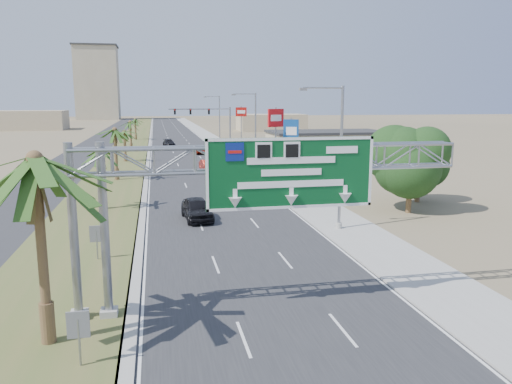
{
  "coord_description": "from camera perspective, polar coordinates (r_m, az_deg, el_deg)",
  "views": [
    {
      "loc": [
        -5.04,
        -10.49,
        8.98
      ],
      "look_at": [
        0.13,
        15.15,
        4.2
      ],
      "focal_mm": 35.0,
      "sensor_mm": 36.0,
      "label": 1
    }
  ],
  "objects": [
    {
      "name": "building_distant_right",
      "position": [
        154.65,
        1.72,
        7.95
      ],
      "size": [
        20.0,
        12.0,
        5.0
      ],
      "primitive_type": "cube",
      "color": "tan",
      "rests_on": "ground"
    },
    {
      "name": "streetlight_far",
      "position": [
        99.35,
        -4.29,
        7.86
      ],
      "size": [
        3.27,
        0.44,
        10.0
      ],
      "color": "gray",
      "rests_on": "ground"
    },
    {
      "name": "road",
      "position": [
        120.93,
        -9.03,
        5.98
      ],
      "size": [
        12.0,
        300.0,
        0.02
      ],
      "primitive_type": "cube",
      "color": "#28282B",
      "rests_on": "ground"
    },
    {
      "name": "palm_row_d",
      "position": [
        76.76,
        -14.81,
        6.61
      ],
      "size": [
        3.99,
        3.99,
        5.45
      ],
      "color": "brown",
      "rests_on": "ground"
    },
    {
      "name": "building_distant_left",
      "position": [
        175.21,
        -24.8,
        7.46
      ],
      "size": [
        24.0,
        14.0,
        6.0
      ],
      "primitive_type": "cube",
      "color": "tan",
      "rests_on": "ground"
    },
    {
      "name": "sign_gantry",
      "position": [
        21.0,
        -0.37,
        2.36
      ],
      "size": [
        16.75,
        1.24,
        7.5
      ],
      "color": "gray",
      "rests_on": "ground"
    },
    {
      "name": "car_left_lane",
      "position": [
        38.41,
        -6.78,
        -1.94
      ],
      "size": [
        2.42,
        5.12,
        1.69
      ],
      "primitive_type": "imported",
      "rotation": [
        0.0,
        0.0,
        0.09
      ],
      "color": "black",
      "rests_on": "ground"
    },
    {
      "name": "streetlight_near",
      "position": [
        35.02,
        9.34,
        3.19
      ],
      "size": [
        3.27,
        0.44,
        10.0
      ],
      "color": "gray",
      "rests_on": "ground"
    },
    {
      "name": "store_building",
      "position": [
        81.43,
        8.08,
        5.34
      ],
      "size": [
        18.0,
        10.0,
        4.0
      ],
      "primitive_type": "cube",
      "color": "tan",
      "rests_on": "ground"
    },
    {
      "name": "median_grass",
      "position": [
        120.92,
        -13.79,
        5.83
      ],
      "size": [
        7.0,
        300.0,
        0.12
      ],
      "primitive_type": "cube",
      "color": "#4D5F29",
      "rests_on": "ground"
    },
    {
      "name": "oak_far",
      "position": [
        46.87,
        18.16,
        3.52
      ],
      "size": [
        3.5,
        3.5,
        5.6
      ],
      "color": "brown",
      "rests_on": "ground"
    },
    {
      "name": "palm_row_f",
      "position": [
        120.65,
        -13.65,
        8.04
      ],
      "size": [
        3.99,
        3.99,
        5.75
      ],
      "color": "brown",
      "rests_on": "ground"
    },
    {
      "name": "streetlight_mid",
      "position": [
        63.84,
        -0.23,
        6.51
      ],
      "size": [
        3.27,
        0.44,
        10.0
      ],
      "color": "gray",
      "rests_on": "ground"
    },
    {
      "name": "palm_near",
      "position": [
        19.06,
        -23.97,
        3.29
      ],
      "size": [
        5.7,
        5.7,
        8.35
      ],
      "color": "brown",
      "rests_on": "ground"
    },
    {
      "name": "palm_row_e",
      "position": [
        95.67,
        -14.19,
        7.72
      ],
      "size": [
        3.99,
        3.99,
        6.15
      ],
      "color": "brown",
      "rests_on": "ground"
    },
    {
      "name": "palm_row_c",
      "position": [
        58.75,
        -15.85,
        6.73
      ],
      "size": [
        3.99,
        3.99,
        6.75
      ],
      "color": "brown",
      "rests_on": "ground"
    },
    {
      "name": "tower_distant",
      "position": [
        262.02,
        -17.68,
        11.74
      ],
      "size": [
        20.0,
        16.0,
        35.0
      ],
      "primitive_type": "cube",
      "color": "tan",
      "rests_on": "ground"
    },
    {
      "name": "oak_near",
      "position": [
        41.87,
        17.31,
        3.79
      ],
      "size": [
        4.5,
        4.5,
        6.8
      ],
      "color": "brown",
      "rests_on": "ground"
    },
    {
      "name": "car_mid_lane",
      "position": [
        64.81,
        -5.52,
        2.99
      ],
      "size": [
        2.05,
        4.56,
        1.45
      ],
      "primitive_type": "imported",
      "rotation": [
        0.0,
        0.0,
        0.12
      ],
      "color": "maroon",
      "rests_on": "ground"
    },
    {
      "name": "pole_sign_red_far",
      "position": [
        100.89,
        -1.71,
        8.81
      ],
      "size": [
        2.22,
        0.65,
        7.95
      ],
      "color": "gray",
      "rests_on": "ground"
    },
    {
      "name": "median_signback_b",
      "position": [
        29.67,
        -17.77,
        -4.85
      ],
      "size": [
        0.75,
        0.08,
        2.08
      ],
      "color": "gray",
      "rests_on": "ground"
    },
    {
      "name": "car_far",
      "position": [
        101.08,
        -9.92,
        5.51
      ],
      "size": [
        2.59,
        5.14,
        1.43
      ],
      "primitive_type": "imported",
      "rotation": [
        0.0,
        0.0,
        0.12
      ],
      "color": "black",
      "rests_on": "ground"
    },
    {
      "name": "opposing_road",
      "position": [
        121.41,
        -17.11,
        5.67
      ],
      "size": [
        8.0,
        300.0,
        0.02
      ],
      "primitive_type": "cube",
      "color": "#28282B",
      "rests_on": "ground"
    },
    {
      "name": "pole_sign_red_near",
      "position": [
        67.51,
        2.27,
        8.11
      ],
      "size": [
        2.35,
        1.13,
        8.15
      ],
      "color": "gray",
      "rests_on": "ground"
    },
    {
      "name": "signal_mast",
      "position": [
        83.19,
        -4.37,
        7.48
      ],
      "size": [
        10.28,
        0.71,
        8.0
      ],
      "color": "gray",
      "rests_on": "ground"
    },
    {
      "name": "pole_sign_blue",
      "position": [
        66.05,
        4.02,
        6.79
      ],
      "size": [
        1.96,
        1.06,
        6.81
      ],
      "color": "gray",
      "rests_on": "ground"
    },
    {
      "name": "car_right_lane",
      "position": [
        86.49,
        -6.34,
        4.77
      ],
      "size": [
        2.27,
        4.71,
        1.3
      ],
      "primitive_type": "imported",
      "rotation": [
        0.0,
        0.0,
        0.03
      ],
      "color": "gray",
      "rests_on": "ground"
    },
    {
      "name": "palm_row_b",
      "position": [
        42.92,
        -17.36,
        4.43
      ],
      "size": [
        3.99,
        3.99,
        5.95
      ],
      "color": "brown",
      "rests_on": "ground"
    },
    {
      "name": "sidewalk_right",
      "position": [
        121.58,
        -5.0,
        6.11
      ],
      "size": [
        4.0,
        300.0,
        0.1
      ],
      "primitive_type": "cube",
      "color": "#9E9B93",
      "rests_on": "ground"
    },
    {
      "name": "median_signback_a",
      "position": [
        18.34,
        -19.64,
        -14.52
      ],
      "size": [
        0.75,
        0.08,
        2.08
      ],
      "color": "gray",
      "rests_on": "ground"
    }
  ]
}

